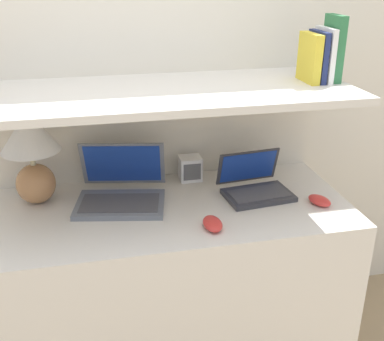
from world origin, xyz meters
name	(u,v)px	position (x,y,z in m)	size (l,w,h in m)	color
wall_back	(154,73)	(0.00, 0.69, 1.20)	(6.00, 0.05, 2.40)	silver
desk	(173,287)	(0.00, 0.31, 0.38)	(1.40, 0.63, 0.76)	silver
back_riser	(159,206)	(0.00, 0.65, 0.59)	(1.40, 0.04, 1.18)	silver
shelf	(166,93)	(0.00, 0.38, 1.19)	(1.40, 0.56, 0.03)	silver
table_lamp	(31,149)	(-0.51, 0.47, 0.98)	(0.22, 0.22, 0.37)	#B27A4C
laptop_large	(121,191)	(-0.18, 0.41, 0.80)	(0.39, 0.36, 0.22)	slate
laptop_small	(255,186)	(0.36, 0.35, 0.79)	(0.29, 0.25, 0.17)	#333338
computer_mouse	(213,224)	(0.12, 0.12, 0.77)	(0.07, 0.11, 0.03)	red
second_mouse	(320,200)	(0.57, 0.21, 0.77)	(0.10, 0.12, 0.03)	red
router_box	(190,168)	(0.13, 0.56, 0.81)	(0.09, 0.09, 0.10)	white
book_green	(333,48)	(0.65, 0.38, 1.33)	(0.03, 0.13, 0.25)	#2D7042
book_white	(324,55)	(0.62, 0.38, 1.31)	(0.02, 0.15, 0.20)	silver
book_navy	(318,57)	(0.59, 0.38, 1.30)	(0.02, 0.14, 0.19)	navy
book_yellow	(310,58)	(0.56, 0.38, 1.30)	(0.03, 0.15, 0.18)	gold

